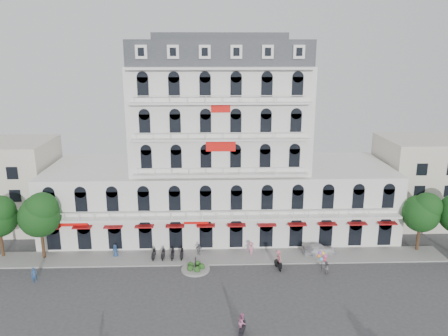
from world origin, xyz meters
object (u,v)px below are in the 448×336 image
(rider_southwest, at_px, (242,324))
(parked_car, at_px, (319,249))
(balloon_vendor, at_px, (324,263))
(rider_center, at_px, (278,259))

(rider_southwest, bearing_deg, parked_car, -18.61)
(parked_car, relative_size, balloon_vendor, 1.60)
(rider_center, xyz_separation_m, balloon_vendor, (4.87, -1.22, 0.08))
(rider_southwest, distance_m, balloon_vendor, 14.38)
(rider_southwest, relative_size, balloon_vendor, 0.91)
(rider_southwest, bearing_deg, balloon_vendor, -27.27)
(balloon_vendor, bearing_deg, rider_center, 165.93)
(parked_car, height_order, balloon_vendor, balloon_vendor)
(rider_center, bearing_deg, rider_southwest, -36.25)
(rider_center, relative_size, balloon_vendor, 0.95)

